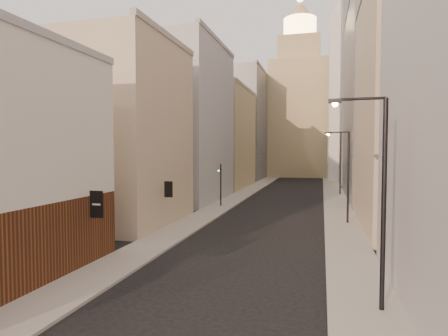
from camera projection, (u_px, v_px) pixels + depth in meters
sidewalk_left at (250, 190)px, 60.21m from camera, size 3.00×140.00×0.15m
sidewalk_right at (334, 193)px, 56.92m from camera, size 3.00×140.00×0.15m
left_bldg_beige at (128, 134)px, 33.20m from camera, size 8.00×12.00×16.00m
left_bldg_grey at (190, 124)px, 48.56m from camera, size 8.00×16.00×20.00m
left_bldg_tan at (224, 139)px, 66.02m from camera, size 8.00×18.00×17.00m
left_bldg_wingrid at (247, 126)px, 85.17m from camera, size 8.00×20.00×24.00m
right_bldg_beige at (414, 109)px, 30.88m from camera, size 8.00×16.00×20.00m
right_bldg_wingrid at (379, 102)px, 50.06m from camera, size 8.00×20.00×26.00m
highrise at (392, 55)px, 74.97m from camera, size 21.00×23.00×51.20m
clock_tower at (299, 106)px, 93.70m from camera, size 14.00×14.00×44.90m
white_tower at (349, 92)px, 77.34m from camera, size 8.00×8.00×41.50m
streetlamp_near at (378, 191)px, 14.95m from camera, size 2.29×0.31×8.71m
streetlamp_mid at (346, 171)px, 33.04m from camera, size 2.09×0.82×8.22m
streetlamp_far at (339, 159)px, 53.99m from camera, size 2.36×0.76×9.15m
traffic_light_left at (221, 176)px, 42.99m from camera, size 0.57×0.47×5.00m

